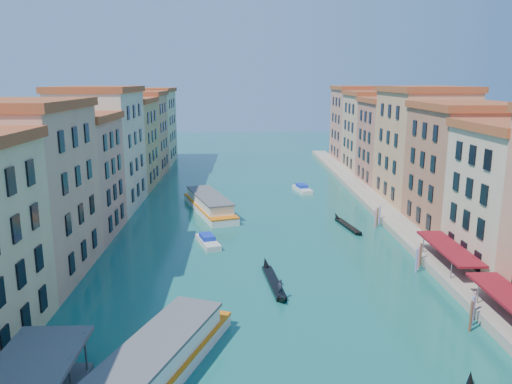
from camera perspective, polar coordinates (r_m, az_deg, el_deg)
left_bank_palazzos at (r=84.35m, az=-18.41°, el=3.63°), size 12.80×128.40×21.00m
right_bank_palazzos at (r=87.27m, az=19.71°, el=3.85°), size 12.80×128.40×21.00m
quay at (r=86.49m, az=14.32°, el=-2.13°), size 4.00×140.00×1.00m
mooring_poles_right at (r=53.07m, az=22.20°, el=-11.31°), size 1.44×54.24×3.20m
vaporetto_near at (r=40.00m, az=-11.61°, el=-18.76°), size 11.23×20.30×2.97m
vaporetto_far at (r=85.54m, az=-5.36°, el=-1.38°), size 10.46×20.19×2.94m
gondola_fore at (r=55.79m, az=2.03°, el=-10.14°), size 2.34×11.87×2.37m
gondola_far at (r=77.84m, az=10.38°, el=-3.73°), size 2.86×10.66×1.52m
motorboat_mid at (r=68.84m, az=-5.52°, el=-5.58°), size 3.95×6.71×1.33m
motorboat_far at (r=101.24m, az=5.31°, el=0.38°), size 3.55×7.12×1.41m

